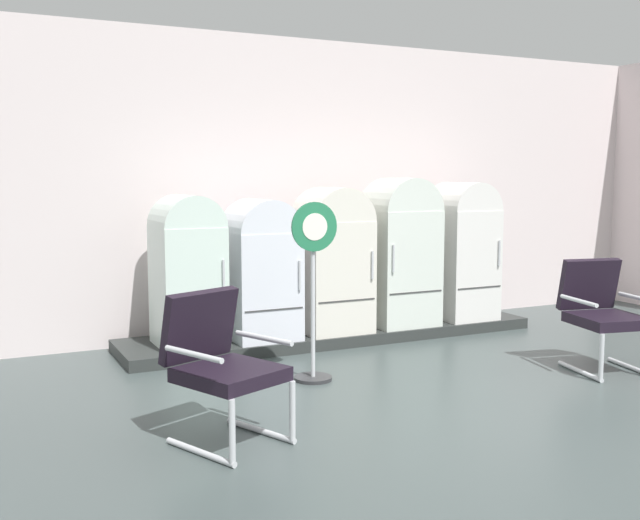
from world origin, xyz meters
name	(u,v)px	position (x,y,z in m)	size (l,w,h in m)	color
ground	(531,428)	(0.00, 0.00, -0.03)	(12.00, 10.00, 0.05)	#3D4847
back_wall	(307,185)	(0.00, 3.66, 1.60)	(11.76, 0.12, 3.17)	silver
display_plinth	(333,333)	(0.00, 3.02, 0.06)	(4.45, 0.95, 0.11)	#2C302F
refrigerator_0	(187,266)	(-1.58, 2.93, 0.87)	(0.59, 0.71, 1.42)	silver
refrigerator_1	(261,265)	(-0.84, 2.92, 0.83)	(0.64, 0.68, 1.37)	white
refrigerator_2	(333,256)	(-0.06, 2.91, 0.89)	(0.68, 0.66, 1.48)	silver
refrigerator_3	(400,248)	(0.75, 2.91, 0.94)	(0.69, 0.66, 1.57)	silver
refrigerator_4	(462,246)	(1.56, 2.91, 0.92)	(0.62, 0.67, 1.52)	white
armchair_left	(220,360)	(-2.02, 0.65, 0.54)	(0.79, 0.86, 0.97)	silver
armchair_right	(601,309)	(1.57, 0.89, 0.54)	(0.72, 0.79, 0.97)	silver
sign_stand	(314,299)	(-0.87, 1.67, 0.69)	(0.41, 0.32, 1.50)	#2D2D30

